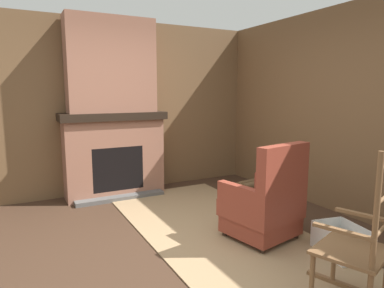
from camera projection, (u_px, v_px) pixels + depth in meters
ground_plane at (174, 252)px, 3.35m from camera, size 14.00×14.00×0.00m
wood_panel_wall_left at (108, 108)px, 5.24m from camera, size 0.06×5.31×2.63m
wood_panel_wall_back at (350, 111)px, 4.22m from camera, size 5.31×0.09×2.63m
fireplace_hearth at (114, 154)px, 5.12m from camera, size 0.64×1.53×1.26m
chimney_breast at (111, 65)px, 4.93m from camera, size 0.37×1.26×1.35m
area_rug at (221, 231)px, 3.84m from camera, size 3.63×1.65×0.01m
armchair at (265, 206)px, 3.60m from camera, size 0.78×0.80×1.05m
rocking_chair at (357, 255)px, 2.43m from camera, size 0.91×0.70×1.21m
firewood_stack at (250, 188)px, 5.21m from camera, size 0.42×0.45×0.22m
laundry_basket at (342, 241)px, 3.28m from camera, size 0.54×0.45×0.28m
oil_lamp_vase at (96, 106)px, 4.96m from camera, size 0.12×0.12×0.27m
storage_case at (125, 107)px, 5.15m from camera, size 0.13×0.25×0.14m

